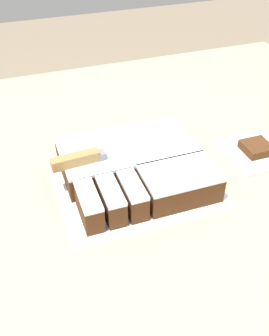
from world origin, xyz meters
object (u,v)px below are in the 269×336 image
object	(u,v)px
cake_board	(134,180)
cake	(136,167)
knife	(90,157)
brownie	(257,148)

from	to	relation	value
cake_board	cake	distance (m)	0.03
cake_board	knife	world-z (taller)	knife
cake_board	brownie	size ratio (longest dim) A/B	5.30
cake	knife	distance (m)	0.10
cake_board	cake	bearing A→B (deg)	41.32
cake	knife	world-z (taller)	knife
knife	brownie	world-z (taller)	knife
cake_board	cake	size ratio (longest dim) A/B	1.16
cake_board	brownie	xyz separation A→B (m)	(0.30, 0.00, 0.01)
knife	brownie	distance (m)	0.39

